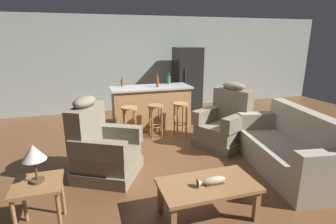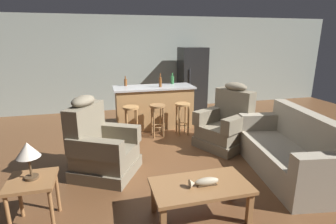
# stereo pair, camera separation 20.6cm
# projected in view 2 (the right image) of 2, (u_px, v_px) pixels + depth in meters

# --- Properties ---
(ground_plane) EXTENTS (12.00, 12.00, 0.00)m
(ground_plane) POSITION_uv_depth(u_px,v_px,m) (169.00, 149.00, 4.89)
(ground_plane) COLOR brown
(back_wall) EXTENTS (12.00, 0.05, 2.60)m
(back_wall) POSITION_uv_depth(u_px,v_px,m) (141.00, 64.00, 7.45)
(back_wall) COLOR #939E93
(back_wall) RESTS_ON ground_plane
(coffee_table) EXTENTS (1.10, 0.60, 0.42)m
(coffee_table) POSITION_uv_depth(u_px,v_px,m) (201.00, 189.00, 2.94)
(coffee_table) COLOR olive
(coffee_table) RESTS_ON ground_plane
(fish_figurine) EXTENTS (0.34, 0.10, 0.10)m
(fish_figurine) POSITION_uv_depth(u_px,v_px,m) (204.00, 182.00, 2.89)
(fish_figurine) COLOR #4C3823
(fish_figurine) RESTS_ON coffee_table
(couch) EXTENTS (1.13, 2.01, 0.94)m
(couch) POSITION_uv_depth(u_px,v_px,m) (291.00, 152.00, 3.93)
(couch) COLOR #9E937F
(couch) RESTS_ON ground_plane
(recliner_near_lamp) EXTENTS (1.14, 1.14, 1.20)m
(recliner_near_lamp) POSITION_uv_depth(u_px,v_px,m) (100.00, 147.00, 3.91)
(recliner_near_lamp) COLOR #756B56
(recliner_near_lamp) RESTS_ON ground_plane
(recliner_near_island) EXTENTS (1.13, 1.13, 1.20)m
(recliner_near_island) POSITION_uv_depth(u_px,v_px,m) (226.00, 124.00, 4.95)
(recliner_near_island) COLOR #756B56
(recliner_near_island) RESTS_ON ground_plane
(end_table) EXTENTS (0.48, 0.48, 0.56)m
(end_table) POSITION_uv_depth(u_px,v_px,m) (33.00, 188.00, 2.78)
(end_table) COLOR olive
(end_table) RESTS_ON ground_plane
(table_lamp) EXTENTS (0.24, 0.24, 0.41)m
(table_lamp) POSITION_uv_depth(u_px,v_px,m) (28.00, 152.00, 2.69)
(table_lamp) COLOR #4C3823
(table_lamp) RESTS_ON end_table
(kitchen_island) EXTENTS (1.80, 0.70, 0.95)m
(kitchen_island) POSITION_uv_depth(u_px,v_px,m) (154.00, 107.00, 6.01)
(kitchen_island) COLOR #AD7F4C
(kitchen_island) RESTS_ON ground_plane
(bar_stool_left) EXTENTS (0.32, 0.32, 0.68)m
(bar_stool_left) POSITION_uv_depth(u_px,v_px,m) (131.00, 116.00, 5.28)
(bar_stool_left) COLOR #A87A47
(bar_stool_left) RESTS_ON ground_plane
(bar_stool_middle) EXTENTS (0.32, 0.32, 0.68)m
(bar_stool_middle) POSITION_uv_depth(u_px,v_px,m) (157.00, 115.00, 5.41)
(bar_stool_middle) COLOR olive
(bar_stool_middle) RESTS_ON ground_plane
(bar_stool_right) EXTENTS (0.32, 0.32, 0.68)m
(bar_stool_right) POSITION_uv_depth(u_px,v_px,m) (182.00, 113.00, 5.55)
(bar_stool_right) COLOR #A87A47
(bar_stool_right) RESTS_ON ground_plane
(refrigerator) EXTENTS (0.70, 0.69, 1.76)m
(refrigerator) POSITION_uv_depth(u_px,v_px,m) (192.00, 80.00, 7.35)
(refrigerator) COLOR black
(refrigerator) RESTS_ON ground_plane
(bottle_tall_green) EXTENTS (0.07, 0.07, 0.22)m
(bottle_tall_green) POSITION_uv_depth(u_px,v_px,m) (126.00, 82.00, 5.95)
(bottle_tall_green) COLOR brown
(bottle_tall_green) RESTS_ON kitchen_island
(bottle_short_amber) EXTENTS (0.06, 0.06, 0.30)m
(bottle_short_amber) POSITION_uv_depth(u_px,v_px,m) (160.00, 82.00, 5.79)
(bottle_short_amber) COLOR brown
(bottle_short_amber) RESTS_ON kitchen_island
(bottle_wine_dark) EXTENTS (0.08, 0.08, 0.26)m
(bottle_wine_dark) POSITION_uv_depth(u_px,v_px,m) (172.00, 80.00, 6.21)
(bottle_wine_dark) COLOR #2D6B38
(bottle_wine_dark) RESTS_ON kitchen_island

